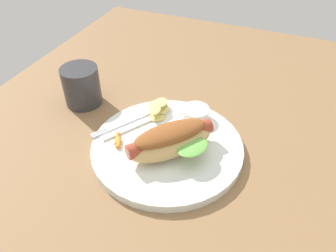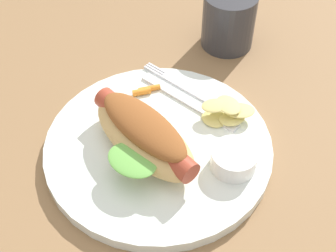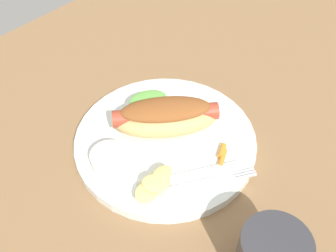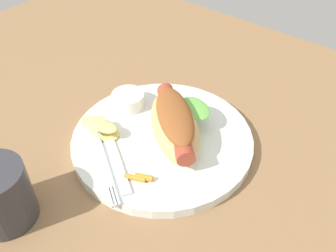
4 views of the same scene
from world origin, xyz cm
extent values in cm
cube|color=olive|center=(0.00, 0.00, -0.90)|extent=(120.00, 90.00, 1.80)
cylinder|color=white|center=(1.00, -0.44, 0.80)|extent=(27.96, 27.96, 1.60)
ellipsoid|color=tan|center=(2.43, 1.21, 3.87)|extent=(16.52, 15.59, 4.54)
cylinder|color=#A33D28|center=(2.43, 1.21, 4.67)|extent=(13.88, 12.53, 2.67)
ellipsoid|color=brown|center=(2.43, 1.21, 5.87)|extent=(13.60, 12.74, 2.42)
ellipsoid|color=#6BB74C|center=(3.04, 5.48, 4.78)|extent=(7.37, 6.72, 0.79)
cylinder|color=white|center=(-8.20, 2.31, 2.84)|extent=(5.42, 5.42, 2.48)
cube|color=silver|center=(-2.88, -9.07, 1.80)|extent=(10.46, 7.28, 0.40)
cube|color=silver|center=(3.13, -13.45, 1.80)|extent=(2.86, 1.98, 0.40)
cube|color=silver|center=(3.37, -13.07, 1.80)|extent=(2.86, 1.98, 0.40)
cube|color=silver|center=(3.61, -12.69, 1.80)|extent=(2.86, 1.98, 0.40)
cube|color=silver|center=(-1.91, -7.56, 1.78)|extent=(13.73, 9.48, 0.36)
ellipsoid|color=#D9CB76|center=(-5.60, -4.88, 1.85)|extent=(4.65, 4.56, 0.50)
ellipsoid|color=#D9CB76|center=(-7.75, -4.63, 2.35)|extent=(3.99, 3.51, 0.84)
ellipsoid|color=#D9CB76|center=(-8.62, -5.48, 3.02)|extent=(4.46, 3.74, 0.77)
ellipsoid|color=#D9CB76|center=(-7.14, -5.68, 3.64)|extent=(4.48, 4.72, 0.70)
ellipsoid|color=#D9CB76|center=(-5.45, -5.34, 3.63)|extent=(3.93, 3.28, 0.70)
cylinder|color=orange|center=(3.54, -9.03, 1.98)|extent=(3.02, 1.85, 0.75)
cylinder|color=orange|center=(4.44, -8.23, 2.04)|extent=(2.60, 1.80, 0.88)
cylinder|color=#333338|center=(-6.31, -22.92, 4.27)|extent=(7.90, 7.90, 8.53)
camera|label=1|loc=(42.45, 17.24, 43.55)|focal=35.69mm
camera|label=2|loc=(-5.12, 37.02, 46.00)|focal=50.75mm
camera|label=3|loc=(-28.91, -27.68, 48.00)|focal=42.96mm
camera|label=4|loc=(28.20, -32.84, 42.02)|focal=40.71mm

